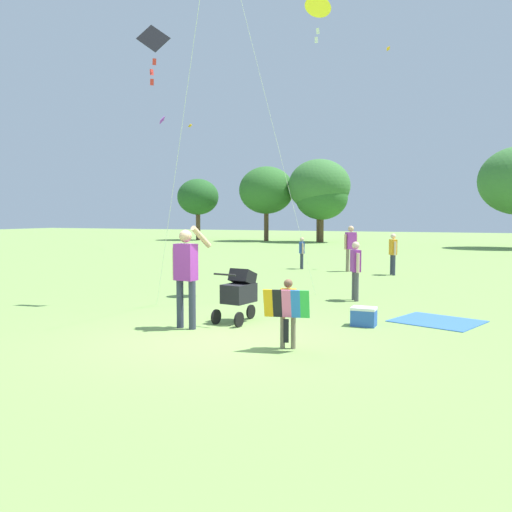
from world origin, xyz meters
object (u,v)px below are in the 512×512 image
(kite_adult_black, at_px, (155,53))
(kite_orange_delta, at_px, (317,10))
(person_couple_left, at_px, (302,250))
(person_kid_running, at_px, (393,251))
(person_adult_flyer, at_px, (186,269))
(picnic_blanket, at_px, (437,321))
(child_with_butterfly_kite, at_px, (288,307))
(person_sitting_far, at_px, (351,245))
(stroller, at_px, (239,291))
(person_red_shirt, at_px, (355,266))
(cooler_box, at_px, (364,317))

(kite_adult_black, xyz_separation_m, kite_orange_delta, (2.84, 2.88, 1.48))
(person_couple_left, height_order, person_kid_running, person_kid_running)
(person_adult_flyer, xyz_separation_m, person_couple_left, (-1.44, 11.25, -0.36))
(person_kid_running, bearing_deg, picnic_blanket, -75.57)
(child_with_butterfly_kite, distance_m, person_sitting_far, 11.88)
(kite_adult_black, distance_m, kite_orange_delta, 4.31)
(person_couple_left, bearing_deg, person_kid_running, -13.31)
(person_adult_flyer, xyz_separation_m, stroller, (0.65, 0.90, -0.47))
(child_with_butterfly_kite, xyz_separation_m, person_red_shirt, (-0.08, 5.10, 0.19))
(kite_adult_black, distance_m, cooler_box, 7.27)
(child_with_butterfly_kite, relative_size, stroller, 0.96)
(stroller, relative_size, person_kid_running, 0.79)
(person_couple_left, xyz_separation_m, cooler_box, (4.36, -9.80, -0.53))
(picnic_blanket, relative_size, cooler_box, 3.36)
(person_adult_flyer, height_order, person_red_shirt, person_adult_flyer)
(person_kid_running, bearing_deg, person_adult_flyer, -101.30)
(person_couple_left, relative_size, picnic_blanket, 0.80)
(stroller, height_order, picnic_blanket, stroller)
(person_red_shirt, xyz_separation_m, picnic_blanket, (2.03, -1.97, -0.83))
(person_sitting_far, height_order, picnic_blanket, person_sitting_far)
(kite_orange_delta, height_order, person_red_shirt, kite_orange_delta)
(kite_orange_delta, distance_m, person_red_shirt, 6.38)
(stroller, xyz_separation_m, picnic_blanket, (3.50, 1.50, -0.60))
(person_adult_flyer, xyz_separation_m, picnic_blanket, (4.14, 2.39, -1.07))
(person_sitting_far, bearing_deg, person_adult_flyer, -92.51)
(kite_orange_delta, bearing_deg, child_with_butterfly_kite, -77.62)
(kite_adult_black, xyz_separation_m, cooler_box, (4.80, -0.55, -5.43))
(person_kid_running, bearing_deg, kite_adult_black, -115.21)
(child_with_butterfly_kite, bearing_deg, stroller, 133.50)
(person_couple_left, bearing_deg, kite_orange_delta, -69.31)
(person_red_shirt, relative_size, cooler_box, 3.15)
(kite_orange_delta, xyz_separation_m, person_red_shirt, (1.15, -0.51, -6.25))
(kite_adult_black, distance_m, person_couple_left, 10.47)
(stroller, bearing_deg, person_red_shirt, 67.04)
(person_couple_left, height_order, picnic_blanket, person_couple_left)
(cooler_box, bearing_deg, person_red_shirt, 105.37)
(child_with_butterfly_kite, distance_m, person_couple_left, 12.51)
(stroller, relative_size, person_red_shirt, 0.79)
(child_with_butterfly_kite, bearing_deg, picnic_blanket, 58.01)
(stroller, distance_m, kite_orange_delta, 7.61)
(person_adult_flyer, height_order, kite_adult_black, kite_adult_black)
(child_with_butterfly_kite, distance_m, person_kid_running, 11.14)
(child_with_butterfly_kite, height_order, person_couple_left, person_couple_left)
(person_adult_flyer, distance_m, stroller, 1.20)
(person_adult_flyer, relative_size, kite_orange_delta, 0.25)
(cooler_box, bearing_deg, person_adult_flyer, -153.58)
(person_red_shirt, distance_m, person_sitting_far, 6.86)
(kite_adult_black, xyz_separation_m, person_red_shirt, (4.00, 2.37, -4.77))
(stroller, distance_m, person_kid_running, 9.62)
(child_with_butterfly_kite, height_order, person_sitting_far, person_sitting_far)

